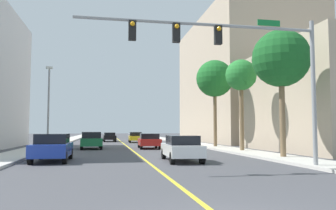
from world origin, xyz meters
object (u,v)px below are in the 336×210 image
Objects in this scene: traffic_signal_mast at (239,53)px; car_blue at (52,147)px; street_lamp at (49,102)px; car_green at (91,140)px; car_black at (109,137)px; car_white at (182,148)px; palm_near at (281,59)px; palm_mid at (241,77)px; palm_far at (215,79)px; car_yellow at (135,137)px; car_red at (149,141)px.

traffic_signal_mast is 11.24m from car_blue.
street_lamp is 5.11m from car_green.
car_white is at bearing -85.58° from car_black.
car_black is (-9.87, 30.77, -5.37)m from palm_near.
palm_mid is 26.98m from car_black.
car_white is at bearing -116.20° from palm_far.
street_lamp is at bearing 157.10° from palm_mid.
car_white is 1.01× the size of car_yellow.
car_green is at bearing 176.55° from car_red.
car_yellow is at bearing 92.34° from car_white.
car_red is 0.90× the size of car_black.
traffic_signal_mast reaches higher than car_white.
car_white is 7.17m from car_blue.
traffic_signal_mast is at bearing -105.14° from palm_far.
car_white reaches higher than car_red.
palm_mid is at bearing 89.63° from palm_near.
car_red is at bearing -88.26° from car_yellow.
car_black is (-5.19, 35.43, -4.50)m from traffic_signal_mast.
street_lamp is 12.55m from car_blue.
car_white is (-6.27, -12.75, -5.92)m from palm_far.
car_blue is at bearing -103.00° from car_yellow.
street_lamp is 1.58× the size of car_black.
car_blue is at bearing -79.77° from street_lamp.
street_lamp reaches higher than palm_mid.
traffic_signal_mast is at bearing -58.15° from street_lamp.
palm_far reaches higher than car_green.
car_yellow is at bearing -50.32° from car_black.
street_lamp is 1.67× the size of car_white.
palm_near is 6.23m from palm_mid.
car_black is at bearing -96.63° from car_blue.
traffic_signal_mast is 20.59m from street_lamp.
traffic_signal_mast is 2.55× the size of car_yellow.
palm_mid is (15.57, -6.58, 1.75)m from street_lamp.
car_black is 30.05m from car_blue.
palm_mid is 15.34m from car_blue.
palm_mid is 1.64× the size of car_white.
traffic_signal_mast is at bearing -70.82° from car_green.
palm_far is at bearing -4.33° from car_green.
traffic_signal_mast is at bearing -84.87° from car_yellow.
car_red is (-6.45, -0.19, -5.95)m from palm_far.
car_green is 0.92× the size of car_black.
car_blue is at bearing 172.42° from car_white.
street_lamp is at bearing -120.80° from car_yellow.
car_green is 0.97× the size of car_white.
palm_mid reaches higher than car_yellow.
car_blue is (-6.94, -26.02, 0.06)m from car_yellow.
car_black is at bearing 72.51° from street_lamp.
traffic_signal_mast is 1.31× the size of palm_far.
palm_mid reaches higher than car_red.
car_green is (-5.24, 0.49, 0.07)m from car_red.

